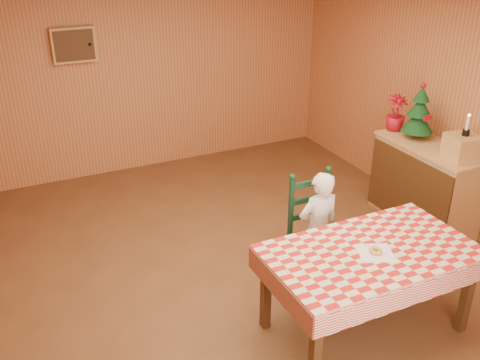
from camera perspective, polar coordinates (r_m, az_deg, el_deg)
name	(u,v)px	position (r m, az deg, el deg)	size (l,w,h in m)	color
ground	(249,278)	(5.19, 0.97, -10.38)	(6.00, 6.00, 0.00)	brown
cabin_walls	(224,77)	(4.84, -1.75, 10.94)	(5.10, 6.05, 2.65)	#BC7243
dining_table	(370,259)	(4.34, 13.71, -8.15)	(1.66, 0.96, 0.77)	#472A13
ladder_chair	(314,232)	(4.97, 7.91, -5.50)	(0.44, 0.40, 1.08)	black
seated_child	(318,229)	(4.90, 8.31, -5.21)	(0.41, 0.27, 1.12)	white
napkin	(375,253)	(4.27, 14.24, -7.54)	(0.26, 0.26, 0.00)	white
donut	(376,251)	(4.26, 14.27, -7.33)	(0.10, 0.10, 0.03)	gold
shelf_unit	(425,185)	(6.21, 19.11, -0.49)	(0.54, 1.24, 0.93)	tan
crate	(463,147)	(5.75, 22.69, 3.23)	(0.30, 0.30, 0.25)	tan
christmas_tree	(419,114)	(6.11, 18.57, 6.74)	(0.34, 0.34, 0.62)	#472A13
flower_arrangement	(396,113)	(6.31, 16.30, 6.87)	(0.23, 0.23, 0.41)	maroon
candle_set	(466,129)	(5.68, 23.01, 5.00)	(0.07, 0.07, 0.22)	black
storage_bin	(410,198)	(6.49, 17.67, -1.88)	(0.38, 0.38, 0.38)	black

